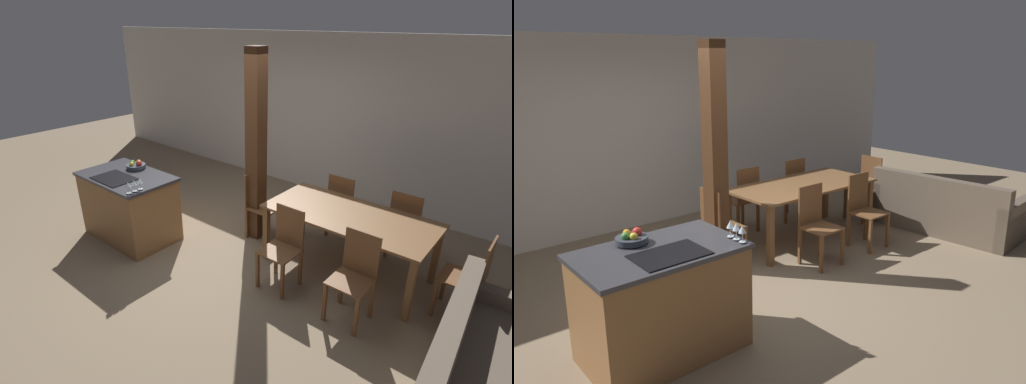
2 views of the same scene
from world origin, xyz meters
The scene contains 15 objects.
ground_plane centered at (0.00, 0.00, 0.00)m, with size 16.00×16.00×0.00m, color #847056.
wall_back centered at (0.00, 2.70, 1.35)m, with size 11.20×0.08×2.70m.
kitchen_island centered at (-1.16, -0.46, 0.47)m, with size 1.32×0.82×0.94m.
fruit_bowl centered at (-1.26, -0.21, 0.98)m, with size 0.27×0.27×0.11m.
wine_glass_near centered at (-0.57, -0.80, 1.05)m, with size 0.07×0.07×0.15m.
wine_glass_middle centered at (-0.57, -0.72, 1.05)m, with size 0.07×0.07×0.15m.
wine_glass_far centered at (-0.57, -0.64, 1.05)m, with size 0.07×0.07×0.15m.
dining_table centered at (1.61, 0.71, 0.68)m, with size 1.97×0.96×0.77m.
dining_chair_near_left centered at (1.17, 0.01, 0.50)m, with size 0.40×0.40×0.95m.
dining_chair_near_right centered at (2.06, 0.01, 0.50)m, with size 0.40×0.40×0.95m.
dining_chair_far_left centered at (1.17, 1.42, 0.50)m, with size 0.40×0.40×0.95m.
dining_chair_far_right centered at (2.06, 1.42, 0.50)m, with size 0.40×0.40×0.95m.
dining_chair_head_end centered at (0.25, 0.71, 0.50)m, with size 0.40×0.40×0.95m.
dining_chair_foot_end centered at (2.98, 0.71, 0.50)m, with size 0.40×0.40×0.95m.
timber_post centered at (0.20, 0.68, 1.29)m, with size 0.21×0.21×2.59m.
Camera 1 is at (3.44, -3.22, 2.90)m, focal length 28.00 mm.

